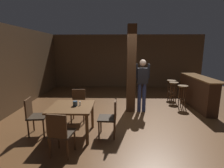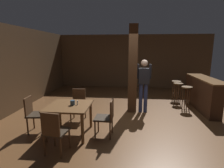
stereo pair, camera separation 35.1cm
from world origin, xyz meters
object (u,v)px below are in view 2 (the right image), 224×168
dining_table (69,110)px  bar_stool_mid (178,88)px  chair_west (34,112)px  chair_south (54,130)px  chair_north (78,103)px  standing_person (144,82)px  salt_shaker (77,103)px  napkin_cup (73,103)px  bar_stool_far (176,85)px  bar_counter (201,93)px  bar_stool_near (187,92)px  chair_east (107,116)px

dining_table → bar_stool_mid: 4.38m
bar_stool_mid → chair_west: bearing=-145.9°
chair_south → chair_west: 1.28m
chair_north → standing_person: standing_person is taller
chair_north → salt_shaker: (0.23, -0.85, 0.28)m
napkin_cup → bar_stool_mid: size_ratio=0.15×
chair_west → bar_stool_far: size_ratio=1.16×
bar_counter → bar_stool_near: 0.53m
chair_east → salt_shaker: bearing=174.0°
chair_west → chair_east: bearing=-1.6°
standing_person → bar_stool_far: bearing=48.3°
dining_table → chair_south: 0.87m
bar_stool_far → chair_south: bearing=-128.6°
dining_table → bar_stool_near: bar_stool_near is taller
bar_stool_far → chair_west: bearing=-142.2°
chair_south → bar_stool_near: (3.41, 3.05, 0.08)m
dining_table → chair_south: (-0.01, -0.87, -0.11)m
chair_south → chair_west: (-0.92, 0.89, 0.00)m
chair_east → standing_person: bearing=60.5°
chair_west → bar_stool_far: 5.41m
standing_person → bar_counter: (2.04, 0.57, -0.45)m
dining_table → bar_counter: (3.93, 2.26, -0.07)m
chair_north → bar_stool_mid: size_ratio=1.16×
bar_counter → bar_stool_near: (-0.53, -0.08, 0.04)m
chair_south → chair_west: same height
chair_east → napkin_cup: bearing=176.9°
chair_north → chair_south: (0.04, -1.76, 0.00)m
bar_stool_mid → bar_stool_far: size_ratio=1.01×
chair_north → standing_person: (1.93, 0.80, 0.50)m
chair_south → bar_stool_near: bearing=41.9°
chair_west → bar_stool_mid: 5.10m
standing_person → chair_east: bearing=-119.5°
salt_shaker → chair_west: bearing=-178.8°
bar_stool_near → bar_stool_mid: size_ratio=1.02×
dining_table → bar_stool_far: bearing=44.9°
chair_south → chair_west: size_ratio=1.00×
chair_south → bar_counter: 5.03m
napkin_cup → bar_counter: bearing=30.3°
chair_east → salt_shaker: size_ratio=9.00×
chair_south → dining_table: bearing=89.6°
chair_east → dining_table: bearing=178.2°
chair_east → bar_stool_mid: 3.77m
bar_counter → chair_south: bearing=-141.5°
napkin_cup → bar_stool_far: napkin_cup is taller
napkin_cup → salt_shaker: bearing=16.0°
chair_south → salt_shaker: (0.20, 0.91, 0.28)m
chair_south → bar_stool_far: chair_south is taller
chair_east → bar_counter: bar_counter is taller
salt_shaker → dining_table: bearing=-166.3°
dining_table → standing_person: bearing=41.9°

